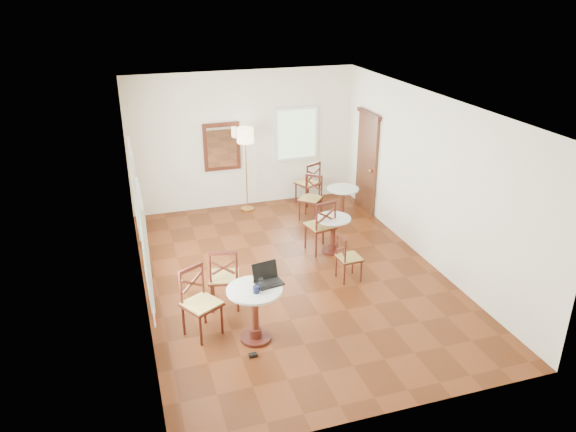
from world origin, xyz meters
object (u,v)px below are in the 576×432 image
Objects in this scene: chair_near_a at (224,277)px; chair_mid_b at (348,258)px; cafe_table_near at (255,308)px; chair_back_a at (309,183)px; mouse at (257,289)px; cafe_table_mid at (333,231)px; water_glass at (261,282)px; navy_mug at (256,289)px; power_adapter at (253,355)px; laptop at (267,278)px; floor_lamp at (245,141)px; chair_near_b at (200,303)px; chair_back_b at (311,198)px; cafe_table_back at (342,200)px; chair_mid_a at (321,226)px.

chair_near_a is 2.17m from chair_mid_b.
cafe_table_near is 0.99× the size of chair_mid_b.
chair_back_a is 10.43× the size of mouse.
cafe_table_near is at bearing 118.66° from chair_mid_b.
water_glass is at bearing -132.13° from cafe_table_mid.
mouse is at bearing -60.06° from cafe_table_near.
navy_mug is 1.13× the size of power_adapter.
floor_lamp is at bearing 70.04° from laptop.
chair_near_b is 1.09× the size of chair_back_b.
chair_near_a is 9.14× the size of power_adapter.
chair_back_a is at bearing 81.02° from cafe_table_mid.
chair_near_a reaches higher than cafe_table_back.
mouse is 0.74× the size of navy_mug.
floor_lamp is (-1.80, 1.14, 1.14)m from cafe_table_back.
navy_mug reaches higher than cafe_table_back.
chair_near_b reaches higher than chair_back_a.
power_adapter is at bearing -129.19° from mouse.
chair_mid_b is at bearing -12.45° from chair_near_b.
chair_mid_b is 8.70× the size of mouse.
chair_mid_a is 1.11× the size of chair_back_b.
chair_near_b is 2.75m from chair_mid_b.
cafe_table_back is 4.48m from water_glass.
chair_mid_a is 3.03m from mouse.
power_adapter is (-0.14, -0.28, -0.85)m from navy_mug.
cafe_table_near is 8.58× the size of mouse.
cafe_table_near is at bearing 69.97° from power_adapter.
water_glass is (0.09, 0.12, 0.03)m from mouse.
chair_near_b is at bearing 104.16° from chair_mid_b.
cafe_table_near is 0.38m from navy_mug.
floor_lamp is at bearing 112.38° from cafe_table_mid.
cafe_table_near is at bearing -132.73° from cafe_table_mid.
chair_back_b is (-0.24, -0.82, -0.03)m from chair_back_a.
chair_mid_b is (-0.91, -2.42, -0.02)m from cafe_table_back.
chair_near_a is at bearing 108.26° from laptop.
floor_lamp is 17.59× the size of water_glass.
cafe_table_back is 4.37m from laptop.
chair_mid_b reaches higher than power_adapter.
navy_mug is at bearing -142.90° from laptop.
chair_near_a is 2.48× the size of laptop.
chair_mid_b is 0.45× the size of floor_lamp.
chair_mid_a is at bearing 38.17° from mouse.
laptop is (0.22, 0.13, 0.38)m from cafe_table_near.
water_glass is at bearing 40.56° from chair_back_a.
cafe_table_back is 5.46× the size of navy_mug.
chair_back_a reaches higher than cafe_table_near.
cafe_table_back reaches higher than cafe_table_mid.
navy_mug is (-2.45, -4.78, 0.38)m from chair_back_a.
floor_lamp reaches higher than laptop.
chair_near_a reaches higher than cafe_table_mid.
mouse is at bearing 116.92° from chair_near_a.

